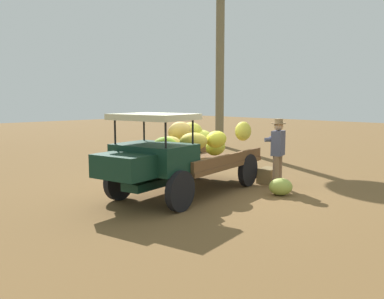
{
  "coord_description": "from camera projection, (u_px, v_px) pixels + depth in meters",
  "views": [
    {
      "loc": [
        6.62,
        6.5,
        2.15
      ],
      "look_at": [
        0.0,
        -0.19,
        0.97
      ],
      "focal_mm": 38.82,
      "sensor_mm": 36.0,
      "label": 1
    }
  ],
  "objects": [
    {
      "name": "ground_plane",
      "position": [
        198.0,
        192.0,
        9.47
      ],
      "size": [
        60.0,
        60.0,
        0.0
      ],
      "primitive_type": "plane",
      "color": "brown"
    },
    {
      "name": "truck",
      "position": [
        178.0,
        154.0,
        9.1
      ],
      "size": [
        4.63,
        2.41,
        1.83
      ],
      "rotation": [
        0.0,
        0.0,
        0.19
      ],
      "color": "#103022",
      "rests_on": "ground"
    },
    {
      "name": "farmer",
      "position": [
        278.0,
        149.0,
        9.87
      ],
      "size": [
        0.55,
        0.51,
        1.66
      ],
      "rotation": [
        0.0,
        0.0,
        -1.26
      ],
      "color": "#816248",
      "rests_on": "ground"
    },
    {
      "name": "wooden_crate",
      "position": [
        269.0,
        175.0,
        10.56
      ],
      "size": [
        0.6,
        0.47,
        0.38
      ],
      "primitive_type": "cube",
      "rotation": [
        0.0,
        0.0,
        0.13
      ],
      "color": "olive",
      "rests_on": "ground"
    },
    {
      "name": "loose_banana_bunch",
      "position": [
        281.0,
        187.0,
        9.18
      ],
      "size": [
        0.66,
        0.67,
        0.39
      ],
      "primitive_type": "ellipsoid",
      "rotation": [
        0.0,
        -0.02,
        2.27
      ],
      "color": "#A8BB4B",
      "rests_on": "ground"
    }
  ]
}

